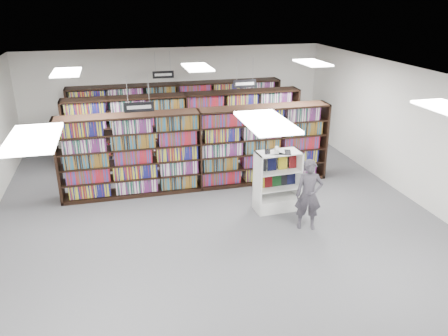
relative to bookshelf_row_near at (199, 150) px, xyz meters
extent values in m
plane|color=#535358|center=(0.00, -2.00, -1.05)|extent=(12.00, 12.00, 0.00)
cube|color=silver|center=(0.00, -2.00, 2.15)|extent=(10.00, 12.00, 0.10)
cube|color=white|center=(0.00, 4.00, 0.55)|extent=(10.00, 0.10, 3.20)
cube|color=white|center=(5.00, -2.00, 0.55)|extent=(0.10, 12.00, 3.20)
cube|color=black|center=(0.00, 0.00, 0.00)|extent=(7.00, 0.60, 2.10)
cube|color=maroon|center=(0.00, 0.00, 0.00)|extent=(6.88, 0.42, 1.98)
cube|color=black|center=(0.00, 2.00, 0.00)|extent=(7.00, 0.60, 2.10)
cube|color=maroon|center=(0.00, 2.00, 0.00)|extent=(6.88, 0.42, 1.98)
cube|color=black|center=(0.00, 3.70, 0.00)|extent=(7.00, 0.60, 2.10)
cube|color=maroon|center=(0.00, 3.70, 0.00)|extent=(6.88, 0.42, 1.98)
cylinder|color=#B2B2B7|center=(-1.73, -1.00, 1.86)|extent=(0.01, 0.01, 0.58)
cylinder|color=#B2B2B7|center=(-1.27, -1.00, 1.86)|extent=(0.01, 0.01, 0.58)
cube|color=black|center=(-1.50, -1.00, 1.46)|extent=(0.65, 0.02, 0.22)
cube|color=silver|center=(-1.50, -1.01, 1.46)|extent=(0.52, 0.00, 0.08)
cylinder|color=#B2B2B7|center=(1.27, 1.00, 1.86)|extent=(0.01, 0.01, 0.58)
cylinder|color=#B2B2B7|center=(1.73, 1.00, 1.86)|extent=(0.01, 0.01, 0.58)
cube|color=black|center=(1.50, 1.00, 1.46)|extent=(0.65, 0.02, 0.22)
cube|color=silver|center=(1.50, 0.99, 1.46)|extent=(0.52, 0.00, 0.08)
cylinder|color=#B2B2B7|center=(-0.73, 3.00, 1.86)|extent=(0.01, 0.01, 0.58)
cylinder|color=#B2B2B7|center=(-0.27, 3.00, 1.86)|extent=(0.01, 0.01, 0.58)
cube|color=black|center=(-0.50, 3.00, 1.46)|extent=(0.65, 0.02, 0.22)
cube|color=silver|center=(-0.50, 2.99, 1.46)|extent=(0.52, 0.00, 0.08)
cube|color=white|center=(-3.00, -5.00, 2.11)|extent=(0.60, 1.20, 0.04)
cube|color=white|center=(0.00, -5.00, 2.11)|extent=(0.60, 1.20, 0.04)
cube|color=white|center=(-3.00, 0.00, 2.11)|extent=(0.60, 1.20, 0.04)
cube|color=white|center=(0.00, 0.00, 2.11)|extent=(0.60, 1.20, 0.04)
cube|color=white|center=(3.00, 0.00, 2.11)|extent=(0.60, 1.20, 0.04)
cube|color=white|center=(1.52, -1.71, -0.89)|extent=(1.07, 0.57, 0.31)
cube|color=white|center=(1.02, -1.73, -0.32)|extent=(0.07, 0.52, 1.46)
cube|color=white|center=(2.02, -1.68, -0.32)|extent=(0.07, 0.52, 1.46)
cube|color=white|center=(1.51, -1.46, -0.32)|extent=(1.04, 0.08, 1.46)
cube|color=white|center=(1.52, -1.71, 0.39)|extent=(1.07, 0.57, 0.03)
cube|color=white|center=(1.52, -1.71, -0.48)|extent=(0.98, 0.53, 0.02)
cube|color=white|center=(1.52, -1.71, -0.06)|extent=(0.98, 0.53, 0.02)
cube|color=black|center=(1.12, -1.68, 0.11)|extent=(0.21, 0.08, 0.31)
cube|color=black|center=(1.38, -1.66, 0.11)|extent=(0.21, 0.08, 0.31)
cube|color=gold|center=(1.65, -1.65, 0.11)|extent=(0.21, 0.08, 0.31)
cube|color=maroon|center=(1.92, -1.64, 0.11)|extent=(0.21, 0.08, 0.31)
cube|color=gold|center=(1.14, -1.68, -0.32)|extent=(0.23, 0.07, 0.29)
cube|color=maroon|center=(1.33, -1.67, -0.32)|extent=(0.23, 0.07, 0.29)
cube|color=#15411C|center=(1.52, -1.66, -0.32)|extent=(0.23, 0.07, 0.29)
cube|color=black|center=(1.71, -1.65, -0.32)|extent=(0.23, 0.07, 0.29)
cube|color=black|center=(1.90, -1.64, -0.32)|extent=(0.23, 0.07, 0.29)
cube|color=black|center=(1.48, -1.73, 0.41)|extent=(0.66, 0.51, 0.01)
cube|color=silver|center=(1.34, -1.73, 0.42)|extent=(0.35, 0.38, 0.05)
cube|color=silver|center=(1.62, -1.73, 0.42)|extent=(0.34, 0.38, 0.07)
cylinder|color=silver|center=(1.46, -1.73, 0.47)|extent=(0.19, 0.32, 0.10)
imported|color=#45414A|center=(1.86, -2.70, -0.26)|extent=(0.67, 0.54, 1.58)
camera|label=1|loc=(-1.98, -10.48, 3.74)|focal=35.00mm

